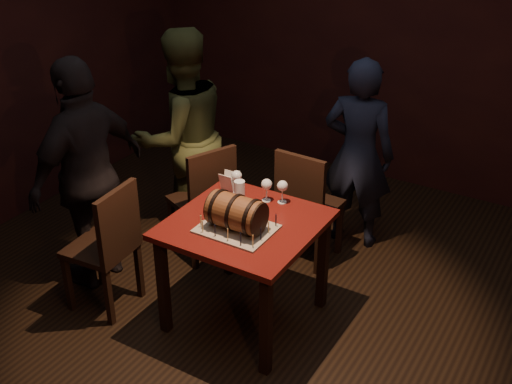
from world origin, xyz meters
The scene contains 16 objects.
room_shell centered at (0.00, 0.00, 1.40)m, with size 5.04×5.04×2.80m.
pub_table centered at (-0.07, -0.01, 0.64)m, with size 0.90×0.90×0.75m.
cake_board centered at (-0.07, -0.11, 0.76)m, with size 0.45×0.35×0.01m, color gray.
barrel_cake centered at (-0.07, -0.11, 0.87)m, with size 0.39×0.23×0.23m.
birthday_candles centered at (-0.07, -0.11, 0.80)m, with size 0.40×0.30×0.09m.
wine_glass_left centered at (-0.33, 0.30, 0.87)m, with size 0.07×0.07×0.16m.
wine_glass_mid centered at (-0.09, 0.30, 0.87)m, with size 0.07×0.07×0.16m.
wine_glass_right centered at (0.01, 0.33, 0.87)m, with size 0.07×0.07×0.16m.
pint_of_ale centered at (-0.24, 0.20, 0.82)m, with size 0.07×0.07×0.15m.
menu_card centered at (-0.39, 0.29, 0.81)m, with size 0.10×0.05×0.13m, color white, non-canonical shape.
chair_back centered at (-0.05, 0.80, 0.52)m, with size 0.42×0.42×0.93m.
chair_left_rear centered at (-0.72, 0.48, 0.52)m, with size 0.53×0.53×0.93m.
chair_left_front centered at (-0.91, -0.37, 0.52)m, with size 0.43×0.43×0.93m.
person_back centered at (0.14, 1.29, 0.76)m, with size 0.55×0.36×1.52m, color black.
person_left_rear centered at (-1.09, 0.70, 0.85)m, with size 0.82×0.64×1.69m, color #3C4020.
person_left_front centered at (-1.26, -0.15, 0.84)m, with size 0.98×0.41×1.67m, color black.
Camera 1 is at (1.77, -2.93, 2.80)m, focal length 45.00 mm.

